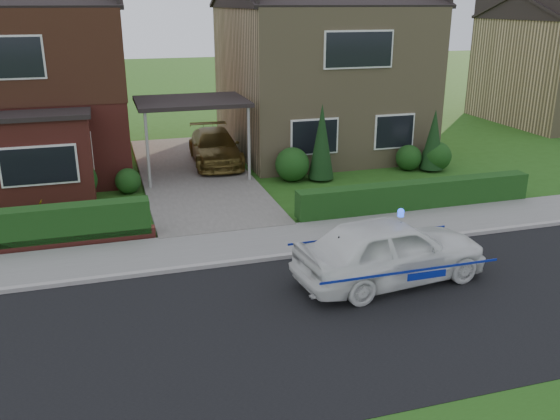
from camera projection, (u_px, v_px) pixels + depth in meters
name	position (u px, v px, depth m)	size (l,w,h in m)	color
ground	(284.00, 326.00, 11.53)	(120.00, 120.00, 0.00)	#245115
road	(284.00, 326.00, 11.53)	(60.00, 6.00, 0.02)	black
kerb	(247.00, 261.00, 14.27)	(60.00, 0.16, 0.12)	#9E9993
sidewalk	(237.00, 245.00, 15.22)	(60.00, 2.00, 0.10)	slate
driveway	(195.00, 174.00, 21.45)	(3.80, 12.00, 0.12)	#666059
house_left	(17.00, 66.00, 21.26)	(7.50, 9.53, 7.25)	maroon
house_right	(318.00, 61.00, 24.54)	(7.50, 8.06, 7.25)	#97835C
carport_link	(191.00, 103.00, 20.55)	(3.80, 3.00, 2.77)	black
hedge_left	(0.00, 253.00, 14.88)	(7.50, 0.55, 0.90)	#133D15
hedge_right	(415.00, 210.00, 17.95)	(7.50, 0.55, 0.80)	#133D15
shrub_left_mid	(76.00, 180.00, 18.63)	(1.32, 1.32, 1.32)	#133D15
shrub_left_near	(128.00, 181.00, 19.41)	(0.84, 0.84, 0.84)	#133D15
shrub_right_near	(292.00, 164.00, 20.70)	(1.20, 1.20, 1.20)	#133D15
shrub_right_mid	(409.00, 158.00, 22.08)	(0.96, 0.96, 0.96)	#133D15
shrub_right_far	(437.00, 156.00, 22.06)	(1.08, 1.08, 1.08)	#133D15
conifer_a	(322.00, 144.00, 20.56)	(0.90, 0.90, 2.60)	black
conifer_b	(433.00, 142.00, 21.82)	(0.90, 0.90, 2.20)	black
police_car	(391.00, 250.00, 13.15)	(4.04, 4.57, 1.66)	white
driveway_car	(215.00, 147.00, 22.58)	(1.74, 4.27, 1.24)	brown
potted_plant_a	(88.00, 222.00, 15.92)	(0.38, 0.26, 0.72)	gray
potted_plant_b	(37.00, 215.00, 16.27)	(0.37, 0.46, 0.84)	gray
potted_plant_c	(59.00, 224.00, 15.84)	(0.39, 0.39, 0.69)	gray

